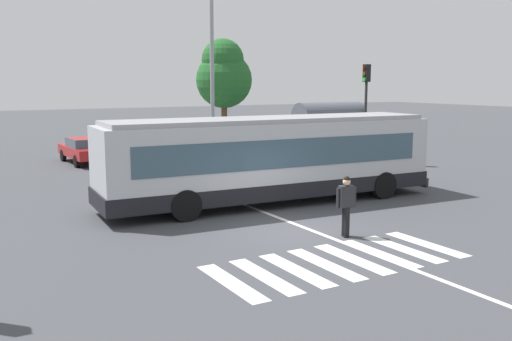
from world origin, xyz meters
TOP-DOWN VIEW (x-y plane):
  - ground_plane at (0.00, 0.00)m, footprint 160.00×160.00m
  - city_transit_bus at (1.44, 3.56)m, footprint 12.47×3.26m
  - pedestrian_crossing_street at (0.89, -1.32)m, footprint 0.56×0.36m
  - parked_car_red at (-1.85, 17.12)m, footprint 1.99×4.56m
  - parked_car_charcoal at (0.88, 16.68)m, footprint 1.88×4.50m
  - parked_car_white at (3.53, 16.78)m, footprint 2.00×4.57m
  - traffic_light_far_corner at (10.82, 9.46)m, footprint 0.33×0.32m
  - bus_stop_shelter at (9.11, 10.31)m, footprint 3.85×1.54m
  - twin_arm_street_lamp at (3.27, 12.11)m, footprint 4.45×0.32m
  - background_tree_right at (6.67, 17.60)m, footprint 3.39×3.39m
  - crosswalk_painted_stripes at (-0.65, -2.99)m, footprint 6.31×2.65m
  - lane_center_line at (0.47, 2.00)m, footprint 0.16×24.00m

SIDE VIEW (x-z plane):
  - ground_plane at x=0.00m, z-range 0.00..0.00m
  - lane_center_line at x=0.47m, z-range 0.00..0.01m
  - crosswalk_painted_stripes at x=-0.65m, z-range 0.00..0.01m
  - parked_car_red at x=-1.85m, z-range 0.09..1.44m
  - parked_car_charcoal at x=0.88m, z-range 0.09..1.44m
  - parked_car_white at x=3.53m, z-range 0.09..1.44m
  - pedestrian_crossing_street at x=0.89m, z-range 0.11..1.83m
  - city_transit_bus at x=1.44m, z-range 0.06..3.12m
  - bus_stop_shelter at x=9.11m, z-range 0.79..4.04m
  - traffic_light_far_corner at x=10.82m, z-range 0.86..6.04m
  - background_tree_right at x=6.67m, z-range 1.30..8.17m
  - twin_arm_street_lamp at x=3.27m, z-range 1.02..9.72m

